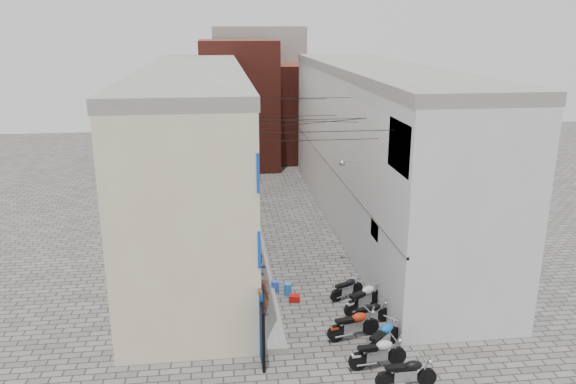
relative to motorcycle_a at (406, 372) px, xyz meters
name	(u,v)px	position (x,y,z in m)	size (l,w,h in m)	color
ground	(333,351)	(-1.88, 2.34, -0.58)	(90.00, 90.00, 0.00)	#565451
plinth	(252,226)	(-3.93, 15.34, -0.46)	(0.90, 26.00, 0.25)	gray
building_left	(196,152)	(-6.86, 15.28, 3.92)	(5.10, 27.00, 9.00)	beige
building_right	(375,147)	(3.12, 15.33, 3.92)	(5.94, 26.00, 9.00)	silver
building_far_brick_left	(239,105)	(-3.88, 30.34, 4.42)	(6.00, 6.00, 10.00)	maroon
building_far_brick_right	(298,112)	(1.12, 32.34, 3.42)	(5.00, 6.00, 8.00)	maroon
building_far_concrete	(259,90)	(-1.88, 36.34, 4.92)	(8.00, 5.00, 11.00)	gray
far_shopfront	(268,158)	(-1.88, 27.54, 0.62)	(2.00, 0.30, 2.40)	black
overhead_wires	(302,117)	(-1.88, 9.98, 6.54)	(5.80, 13.02, 1.32)	black
motorcycle_a	(406,372)	(0.00, 0.00, 0.00)	(0.63, 2.01, 1.16)	black
motorcycle_b	(378,352)	(-0.58, 1.21, 0.01)	(0.65, 2.05, 1.19)	#B5B4B9
motorcycle_c	(383,337)	(-0.16, 2.09, 0.02)	(0.66, 2.09, 1.21)	#0B56B0
motorcycle_d	(354,323)	(-0.95, 3.11, 0.02)	(0.65, 2.07, 1.20)	#A0220B
motorcycle_e	(371,312)	(-0.07, 4.02, -0.07)	(0.56, 1.76, 1.02)	black
motorcycle_f	(364,297)	(-0.05, 5.09, 0.03)	(0.67, 2.13, 1.23)	silver
motorcycle_g	(347,287)	(-0.47, 6.27, -0.09)	(0.54, 1.71, 0.99)	black
person_a	(265,297)	(-4.07, 4.89, 0.40)	(0.53, 0.35, 1.46)	brown
person_b	(260,271)	(-4.09, 7.09, 0.48)	(0.79, 0.62, 1.63)	#343E4F
water_jug_near	(288,289)	(-2.92, 6.84, -0.32)	(0.34, 0.34, 0.53)	#297CD0
water_jug_far	(275,287)	(-3.43, 7.17, -0.33)	(0.32, 0.32, 0.50)	blue
red_crate	(294,298)	(-2.72, 6.22, -0.44)	(0.44, 0.33, 0.27)	#AB110C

